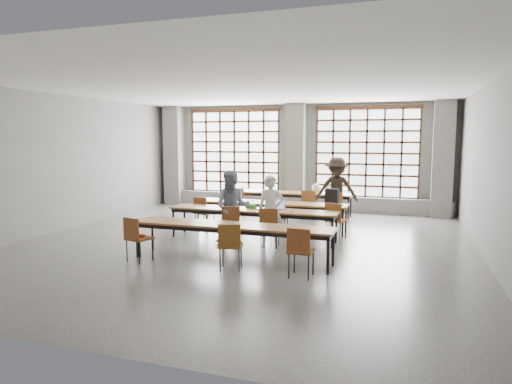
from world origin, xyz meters
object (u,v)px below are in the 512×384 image
at_px(chair_back_left, 238,199).
at_px(chair_mid_centre, 278,214).
at_px(chair_back_right, 336,203).
at_px(student_male, 271,211).
at_px(student_back, 337,189).
at_px(desk_row_d, 231,228).
at_px(chair_back_mid, 308,202).
at_px(student_female, 233,207).
at_px(red_pouch, 139,236).
at_px(desk_row_c, 252,212).
at_px(laptop_front, 277,207).
at_px(desk_row_b, 270,205).
at_px(desk_row_a, 287,194).
at_px(phone, 258,210).
at_px(chair_near_left, 136,235).
at_px(chair_front_left, 231,221).
at_px(backpack, 332,197).
at_px(chair_mid_left, 203,210).
at_px(laptop_back, 331,191).
at_px(plastic_bag, 316,188).
at_px(chair_near_mid, 230,242).
at_px(chair_near_right, 300,247).
at_px(green_box, 251,207).
at_px(mouse, 292,210).

height_order(chair_back_left, chair_mid_centre, same).
xyz_separation_m(chair_back_right, student_male, (-0.92, -3.43, 0.25)).
xyz_separation_m(chair_back_right, student_back, (-0.01, 0.13, 0.38)).
xyz_separation_m(desk_row_d, chair_back_mid, (0.50, 4.85, -0.13)).
relative_size(student_female, red_pouch, 8.29).
bearing_deg(desk_row_c, laptop_front, 10.21).
distance_m(desk_row_b, student_male, 1.83).
distance_m(desk_row_a, chair_back_left, 1.52).
height_order(phone, red_pouch, phone).
bearing_deg(chair_mid_centre, chair_near_left, -121.73).
bearing_deg(chair_near_left, desk_row_a, 77.01).
xyz_separation_m(desk_row_c, red_pouch, (-1.47, -2.47, -0.16)).
bearing_deg(desk_row_a, desk_row_c, -88.65).
height_order(laptop_front, phone, laptop_front).
bearing_deg(chair_front_left, student_female, 98.90).
bearing_deg(backpack, phone, -128.54).
bearing_deg(chair_mid_left, chair_near_left, -88.88).
distance_m(chair_back_right, student_back, 0.40).
height_order(chair_mid_left, laptop_back, laptop_back).
height_order(chair_back_mid, phone, chair_back_mid).
distance_m(desk_row_a, desk_row_c, 3.56).
height_order(laptop_back, backpack, backpack).
xyz_separation_m(desk_row_b, chair_mid_centre, (0.40, -0.63, -0.13)).
xyz_separation_m(student_male, backpack, (1.06, 1.80, 0.14)).
relative_size(desk_row_a, plastic_bag, 13.99).
relative_size(chair_back_left, laptop_front, 1.93).
xyz_separation_m(chair_mid_centre, student_female, (-0.77, -1.12, 0.29)).
distance_m(desk_row_c, chair_front_left, 0.70).
relative_size(desk_row_d, chair_front_left, 4.55).
bearing_deg(chair_near_mid, chair_mid_centre, 89.64).
bearing_deg(chair_front_left, chair_near_right, -43.83).
xyz_separation_m(chair_front_left, green_box, (0.23, 0.71, 0.24)).
bearing_deg(chair_near_mid, chair_near_right, -0.10).
xyz_separation_m(desk_row_a, chair_near_mid, (0.53, -6.11, -0.13)).
distance_m(student_male, green_box, 0.87).
relative_size(desk_row_c, phone, 30.77).
height_order(chair_mid_left, chair_front_left, same).
bearing_deg(mouse, student_male, -126.10).
xyz_separation_m(desk_row_d, red_pouch, (-1.70, -0.55, -0.16)).
distance_m(chair_near_left, chair_near_mid, 1.94).
distance_m(desk_row_d, chair_back_left, 5.14).
height_order(chair_mid_left, student_back, student_back).
relative_size(student_female, phone, 12.75).
height_order(desk_row_c, chair_near_right, chair_near_right).
bearing_deg(mouse, desk_row_b, 124.96).
relative_size(chair_back_mid, green_box, 3.52).
bearing_deg(chair_back_mid, chair_near_mid, -92.95).
distance_m(chair_back_right, backpack, 1.68).
xyz_separation_m(desk_row_a, desk_row_c, (0.08, -3.56, 0.00)).
distance_m(chair_back_mid, chair_front_left, 3.70).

